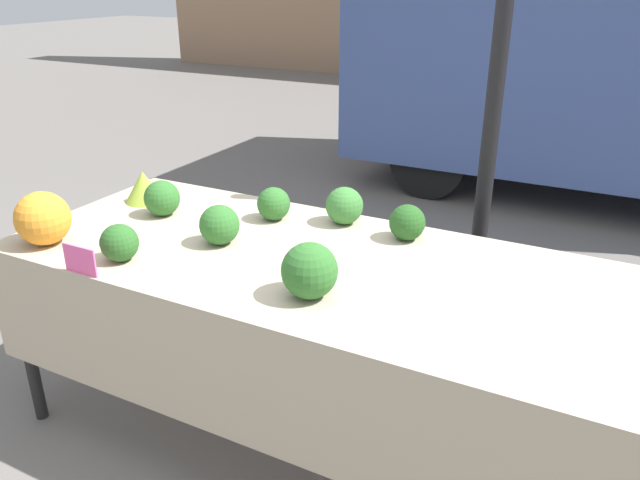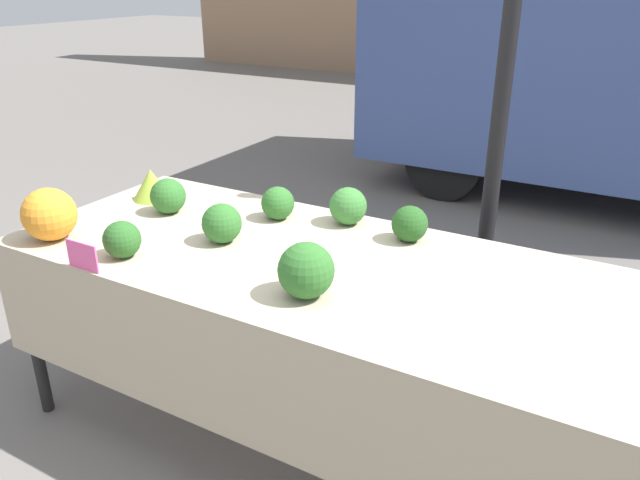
# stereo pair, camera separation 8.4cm
# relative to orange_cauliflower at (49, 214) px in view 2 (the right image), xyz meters

# --- Properties ---
(ground_plane) EXTENTS (40.00, 40.00, 0.00)m
(ground_plane) POSITION_rel_orange_cauliflower_xyz_m (0.99, 0.34, -0.91)
(ground_plane) COLOR slate
(tent_pole) EXTENTS (0.07, 0.07, 2.24)m
(tent_pole) POSITION_rel_orange_cauliflower_xyz_m (1.38, 1.15, 0.21)
(tent_pole) COLOR black
(tent_pole) RESTS_ON ground_plane
(market_table) EXTENTS (2.38, 0.97, 0.81)m
(market_table) POSITION_rel_orange_cauliflower_xyz_m (0.99, 0.28, -0.19)
(market_table) COLOR tan
(market_table) RESTS_ON ground_plane
(orange_cauliflower) EXTENTS (0.20, 0.20, 0.20)m
(orange_cauliflower) POSITION_rel_orange_cauliflower_xyz_m (0.00, 0.00, 0.00)
(orange_cauliflower) COLOR orange
(orange_cauliflower) RESTS_ON market_table
(romanesco_head) EXTENTS (0.17, 0.17, 0.14)m
(romanesco_head) POSITION_rel_orange_cauliflower_xyz_m (0.00, 0.54, -0.03)
(romanesco_head) COLOR #93B238
(romanesco_head) RESTS_ON market_table
(broccoli_head_0) EXTENTS (0.14, 0.14, 0.14)m
(broccoli_head_0) POSITION_rel_orange_cauliflower_xyz_m (0.64, 0.61, -0.03)
(broccoli_head_0) COLOR #2D6628
(broccoli_head_0) RESTS_ON market_table
(broccoli_head_1) EXTENTS (0.14, 0.14, 0.14)m
(broccoli_head_1) POSITION_rel_orange_cauliflower_xyz_m (0.36, 0.02, -0.03)
(broccoli_head_1) COLOR #285B23
(broccoli_head_1) RESTS_ON market_table
(broccoli_head_2) EXTENTS (0.18, 0.18, 0.18)m
(broccoli_head_2) POSITION_rel_orange_cauliflower_xyz_m (1.09, 0.09, -0.01)
(broccoli_head_2) COLOR #2D6628
(broccoli_head_2) RESTS_ON market_table
(broccoli_head_3) EXTENTS (0.15, 0.15, 0.15)m
(broccoli_head_3) POSITION_rel_orange_cauliflower_xyz_m (0.19, 0.44, -0.03)
(broccoli_head_3) COLOR #2D6628
(broccoli_head_3) RESTS_ON market_table
(broccoli_head_4) EXTENTS (0.15, 0.15, 0.15)m
(broccoli_head_4) POSITION_rel_orange_cauliflower_xyz_m (0.59, 0.31, -0.03)
(broccoli_head_4) COLOR #2D6628
(broccoli_head_4) RESTS_ON market_table
(broccoli_head_5) EXTENTS (0.15, 0.15, 0.15)m
(broccoli_head_5) POSITION_rel_orange_cauliflower_xyz_m (0.92, 0.71, -0.03)
(broccoli_head_5) COLOR #387533
(broccoli_head_5) RESTS_ON market_table
(broccoli_head_6) EXTENTS (0.14, 0.14, 0.14)m
(broccoli_head_6) POSITION_rel_orange_cauliflower_xyz_m (1.20, 0.67, -0.03)
(broccoli_head_6) COLOR #23511E
(broccoli_head_6) RESTS_ON market_table
(price_sign) EXTENTS (0.14, 0.01, 0.10)m
(price_sign) POSITION_rel_orange_cauliflower_xyz_m (0.32, -0.13, -0.05)
(price_sign) COLOR #F45B9E
(price_sign) RESTS_ON market_table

